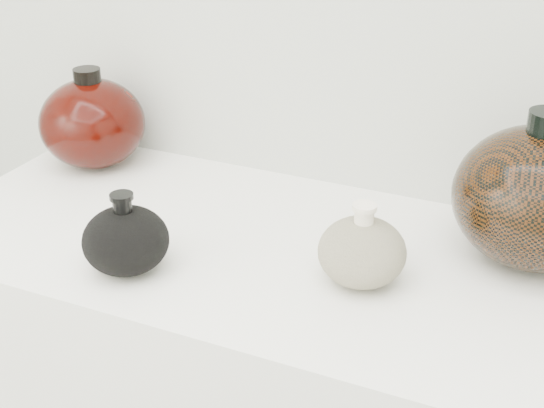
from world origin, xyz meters
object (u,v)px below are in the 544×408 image
at_px(right_round_pot, 537,197).
at_px(black_gourd_vase, 126,240).
at_px(cream_gourd_vase, 362,251).
at_px(left_round_pot, 92,123).

bearing_deg(right_round_pot, black_gourd_vase, -153.03).
distance_m(cream_gourd_vase, right_round_pot, 0.26).
bearing_deg(left_round_pot, cream_gourd_vase, -17.72).
bearing_deg(black_gourd_vase, left_round_pot, 132.33).
relative_size(black_gourd_vase, left_round_pot, 0.64).
bearing_deg(left_round_pot, black_gourd_vase, -47.67).
height_order(black_gourd_vase, right_round_pot, right_round_pot).
relative_size(black_gourd_vase, cream_gourd_vase, 0.89).
bearing_deg(left_round_pot, right_round_pot, -1.99).
bearing_deg(cream_gourd_vase, right_round_pot, 37.63).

